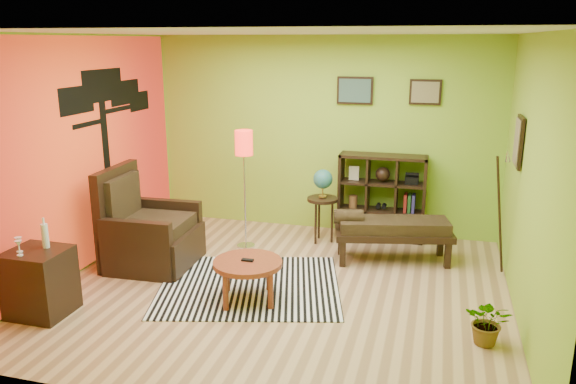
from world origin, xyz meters
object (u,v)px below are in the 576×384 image
(side_cabinet, at_px, (39,282))
(globe_table, at_px, (323,187))
(bench, at_px, (390,229))
(cube_shelf, at_px, (383,197))
(armchair, at_px, (147,236))
(coffee_table, at_px, (248,266))
(potted_plant, at_px, (488,327))
(floor_lamp, at_px, (244,154))

(side_cabinet, height_order, globe_table, globe_table)
(bench, bearing_deg, cube_shelf, 102.81)
(armchair, xyz_separation_m, cube_shelf, (2.72, 1.75, 0.23))
(armchair, relative_size, globe_table, 1.19)
(globe_table, bearing_deg, cube_shelf, 25.84)
(armchair, height_order, side_cabinet, armchair)
(coffee_table, xyz_separation_m, globe_table, (0.39, 2.01, 0.39))
(potted_plant, bearing_deg, side_cabinet, -172.63)
(side_cabinet, distance_m, cube_shelf, 4.50)
(coffee_table, distance_m, side_cabinet, 2.12)
(floor_lamp, relative_size, globe_table, 1.55)
(coffee_table, distance_m, floor_lamp, 1.86)
(bench, height_order, potted_plant, bench)
(floor_lamp, bearing_deg, bench, 0.39)
(coffee_table, bearing_deg, potted_plant, -6.45)
(coffee_table, distance_m, bench, 2.06)
(side_cabinet, bearing_deg, globe_table, 50.75)
(bench, relative_size, potted_plant, 3.41)
(globe_table, distance_m, bench, 1.14)
(bench, bearing_deg, floor_lamp, -179.61)
(armchair, distance_m, floor_lamp, 1.61)
(floor_lamp, distance_m, potted_plant, 3.67)
(floor_lamp, bearing_deg, globe_table, 27.03)
(coffee_table, bearing_deg, bench, 48.55)
(armchair, distance_m, bench, 3.05)
(floor_lamp, distance_m, globe_table, 1.19)
(potted_plant, bearing_deg, bench, 120.54)
(side_cabinet, bearing_deg, floor_lamp, 59.78)
(bench, bearing_deg, side_cabinet, -144.23)
(floor_lamp, height_order, cube_shelf, floor_lamp)
(side_cabinet, xyz_separation_m, bench, (3.31, 2.38, 0.08))
(floor_lamp, xyz_separation_m, potted_plant, (3.00, -1.80, -1.12))
(armchair, relative_size, potted_plant, 2.72)
(armchair, xyz_separation_m, side_cabinet, (-0.40, -1.49, -0.02))
(coffee_table, height_order, cube_shelf, cube_shelf)
(side_cabinet, bearing_deg, coffee_table, 23.38)
(globe_table, bearing_deg, floor_lamp, -152.97)
(coffee_table, bearing_deg, floor_lamp, 110.34)
(cube_shelf, bearing_deg, potted_plant, -64.63)
(coffee_table, bearing_deg, armchair, 157.35)
(potted_plant, bearing_deg, cube_shelf, 115.37)
(side_cabinet, xyz_separation_m, potted_plant, (4.38, 0.57, -0.17))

